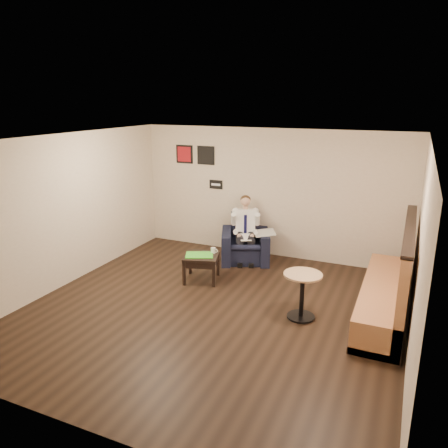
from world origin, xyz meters
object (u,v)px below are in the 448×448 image
at_px(seated_man, 246,233).
at_px(side_table, 202,268).
at_px(armchair, 245,239).
at_px(banquette, 386,271).
at_px(cafe_table, 302,296).
at_px(smartphone, 206,252).
at_px(coffee_mug, 213,250).
at_px(green_folder, 199,255).

distance_m(seated_man, side_table, 1.37).
height_order(armchair, seated_man, seated_man).
distance_m(armchair, banquette, 3.26).
relative_size(armchair, cafe_table, 1.32).
bearing_deg(smartphone, cafe_table, -28.89).
bearing_deg(side_table, smartphone, 88.74).
bearing_deg(smartphone, coffee_mug, -7.10).
bearing_deg(seated_man, banquette, -45.76).
bearing_deg(armchair, coffee_mug, -122.87).
height_order(seated_man, smartphone, seated_man).
bearing_deg(banquette, cafe_table, -149.91).
bearing_deg(smartphone, armchair, 66.11).
xyz_separation_m(side_table, banquette, (3.32, -0.02, 0.49)).
xyz_separation_m(smartphone, banquette, (3.32, -0.21, 0.23)).
bearing_deg(coffee_mug, seated_man, 75.80).
distance_m(armchair, smartphone, 1.22).
height_order(armchair, smartphone, armchair).
bearing_deg(seated_man, cafe_table, -70.96).
bearing_deg(banquette, side_table, 179.72).
xyz_separation_m(coffee_mug, cafe_table, (1.97, -0.89, -0.19)).
bearing_deg(banquette, armchair, 155.00).
distance_m(armchair, seated_man, 0.22).
xyz_separation_m(side_table, cafe_table, (2.14, -0.70, 0.12)).
relative_size(side_table, cafe_table, 0.83).
height_order(coffee_mug, banquette, banquette).
xyz_separation_m(side_table, smartphone, (0.00, 0.19, 0.26)).
bearing_deg(cafe_table, coffee_mug, 155.67).
bearing_deg(coffee_mug, banquette, -3.73).
distance_m(side_table, green_folder, 0.27).
bearing_deg(green_folder, smartphone, 82.13).
height_order(armchair, coffee_mug, armchair).
distance_m(seated_man, cafe_table, 2.60).
xyz_separation_m(coffee_mug, banquette, (3.16, -0.21, 0.18)).
relative_size(smartphone, banquette, 0.05).
relative_size(green_folder, cafe_table, 0.68).
bearing_deg(armchair, cafe_table, -71.83).
bearing_deg(cafe_table, banquette, 30.09).
height_order(coffee_mug, smartphone, coffee_mug).
relative_size(green_folder, banquette, 0.18).
height_order(side_table, coffee_mug, coffee_mug).
xyz_separation_m(armchair, coffee_mug, (-0.22, -1.17, 0.09)).
relative_size(armchair, smartphone, 6.23).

